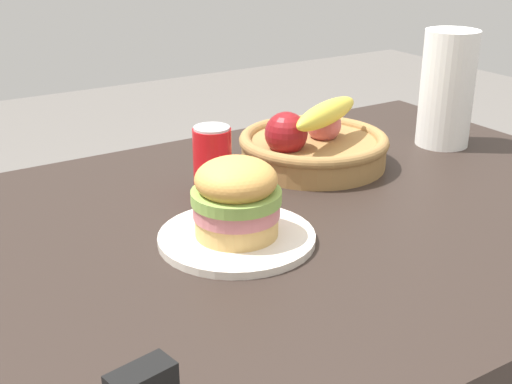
{
  "coord_description": "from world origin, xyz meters",
  "views": [
    {
      "loc": [
        -0.54,
        -0.82,
        1.21
      ],
      "look_at": [
        -0.03,
        -0.01,
        0.81
      ],
      "focal_mm": 47.38,
      "sensor_mm": 36.0,
      "label": 1
    }
  ],
  "objects_px": {
    "plate": "(237,237)",
    "paper_towel_roll": "(447,89)",
    "sandwich": "(236,197)",
    "soda_can": "(212,162)",
    "fruit_basket": "(313,144)"
  },
  "relations": [
    {
      "from": "sandwich",
      "to": "soda_can",
      "type": "bearing_deg",
      "value": 72.66
    },
    {
      "from": "plate",
      "to": "soda_can",
      "type": "relative_size",
      "value": 1.88
    },
    {
      "from": "sandwich",
      "to": "fruit_basket",
      "type": "bearing_deg",
      "value": 35.28
    },
    {
      "from": "fruit_basket",
      "to": "paper_towel_roll",
      "type": "bearing_deg",
      "value": -7.39
    },
    {
      "from": "paper_towel_roll",
      "to": "plate",
      "type": "bearing_deg",
      "value": -164.56
    },
    {
      "from": "plate",
      "to": "soda_can",
      "type": "distance_m",
      "value": 0.19
    },
    {
      "from": "sandwich",
      "to": "soda_can",
      "type": "relative_size",
      "value": 1.06
    },
    {
      "from": "fruit_basket",
      "to": "paper_towel_roll",
      "type": "height_order",
      "value": "paper_towel_roll"
    },
    {
      "from": "plate",
      "to": "paper_towel_roll",
      "type": "bearing_deg",
      "value": 15.44
    },
    {
      "from": "plate",
      "to": "paper_towel_roll",
      "type": "xyz_separation_m",
      "value": [
        0.6,
        0.17,
        0.11
      ]
    },
    {
      "from": "sandwich",
      "to": "paper_towel_roll",
      "type": "xyz_separation_m",
      "value": [
        0.6,
        0.17,
        0.05
      ]
    },
    {
      "from": "soda_can",
      "to": "paper_towel_roll",
      "type": "xyz_separation_m",
      "value": [
        0.55,
        -0.0,
        0.06
      ]
    },
    {
      "from": "sandwich",
      "to": "soda_can",
      "type": "xyz_separation_m",
      "value": [
        0.05,
        0.17,
        -0.01
      ]
    },
    {
      "from": "sandwich",
      "to": "fruit_basket",
      "type": "relative_size",
      "value": 0.46
    },
    {
      "from": "sandwich",
      "to": "fruit_basket",
      "type": "xyz_separation_m",
      "value": [
        0.29,
        0.21,
        -0.03
      ]
    }
  ]
}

